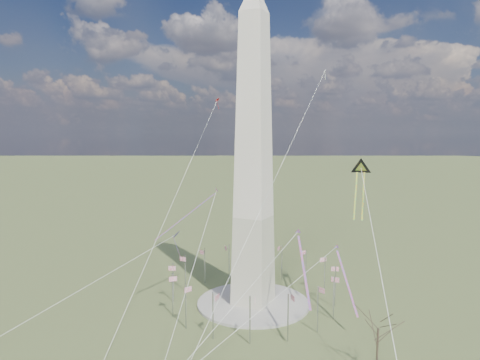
% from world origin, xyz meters
% --- Properties ---
extents(ground, '(2000.00, 2000.00, 0.00)m').
position_xyz_m(ground, '(0.00, 0.00, 0.00)').
color(ground, '#4A582C').
rests_on(ground, ground).
extents(plaza, '(36.00, 36.00, 0.80)m').
position_xyz_m(plaza, '(0.00, 0.00, 0.40)').
color(plaza, '#9F9A91').
rests_on(plaza, ground).
extents(washington_monument, '(15.56, 15.56, 100.00)m').
position_xyz_m(washington_monument, '(0.00, 0.00, 47.95)').
color(washington_monument, '#B3AE96').
rests_on(washington_monument, plaza).
extents(flagpole_ring, '(54.40, 54.40, 13.00)m').
position_xyz_m(flagpole_ring, '(-0.00, -0.00, 7.27)').
color(flagpole_ring, '#B4B5BB').
rests_on(flagpole_ring, ground).
extents(tree_near, '(9.21, 9.21, 16.11)m').
position_xyz_m(tree_near, '(41.87, -23.40, 11.49)').
color(tree_near, '#443629').
rests_on(tree_near, ground).
extents(kite_delta_black, '(7.76, 19.61, 16.03)m').
position_xyz_m(kite_delta_black, '(30.50, 11.69, 43.45)').
color(kite_delta_black, black).
rests_on(kite_delta_black, ground).
extents(kite_diamond_purple, '(1.81, 3.16, 9.99)m').
position_xyz_m(kite_diamond_purple, '(-29.23, -0.25, 18.90)').
color(kite_diamond_purple, navy).
rests_on(kite_diamond_purple, ground).
extents(kite_streamer_left, '(11.31, 20.64, 15.43)m').
position_xyz_m(kite_streamer_left, '(19.64, -11.17, 21.32)').
color(kite_streamer_left, red).
rests_on(kite_streamer_left, ground).
extents(kite_streamer_mid, '(12.75, 18.41, 14.58)m').
position_xyz_m(kite_streamer_mid, '(-15.22, -9.78, 31.94)').
color(kite_streamer_mid, red).
rests_on(kite_streamer_mid, ground).
extents(kite_streamer_right, '(11.84, 19.26, 14.76)m').
position_xyz_m(kite_streamer_right, '(27.65, 4.28, 14.14)').
color(kite_streamer_right, red).
rests_on(kite_streamer_right, ground).
extents(kite_small_red, '(1.39, 2.08, 4.46)m').
position_xyz_m(kite_small_red, '(-33.07, 36.36, 67.99)').
color(kite_small_red, red).
rests_on(kite_small_red, ground).
extents(kite_small_white, '(1.36, 1.45, 4.05)m').
position_xyz_m(kite_small_white, '(9.66, 45.58, 78.52)').
color(kite_small_white, white).
rests_on(kite_small_white, ground).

